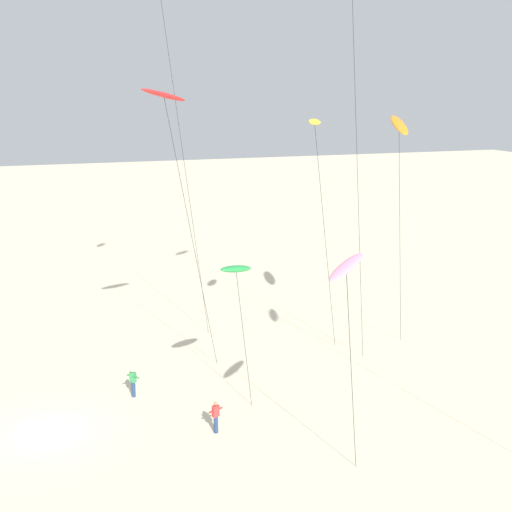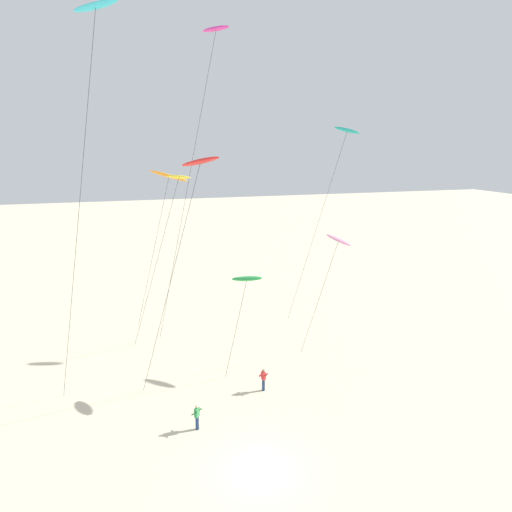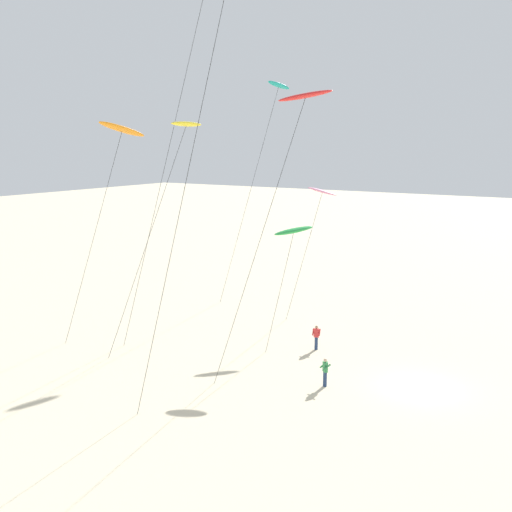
{
  "view_description": "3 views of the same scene",
  "coord_description": "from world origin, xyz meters",
  "px_view_note": "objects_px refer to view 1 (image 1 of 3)",
  "views": [
    {
      "loc": [
        31.45,
        -0.09,
        16.44
      ],
      "look_at": [
        -0.19,
        11.0,
        8.11
      ],
      "focal_mm": 46.44,
      "sensor_mm": 36.0,
      "label": 1
    },
    {
      "loc": [
        -6.36,
        -20.34,
        17.23
      ],
      "look_at": [
        3.15,
        11.22,
        9.18
      ],
      "focal_mm": 31.96,
      "sensor_mm": 36.0,
      "label": 2
    },
    {
      "loc": [
        -32.3,
        -9.25,
        13.73
      ],
      "look_at": [
        0.78,
        11.46,
        6.37
      ],
      "focal_mm": 42.31,
      "sensor_mm": 36.0,
      "label": 3
    }
  ],
  "objects_px": {
    "kite_yellow": "(315,126)",
    "kite_flyer_middle": "(216,416)",
    "kite_red": "(165,98)",
    "kite_green": "(236,269)",
    "kite_pink": "(346,269)",
    "kite_orange": "(399,126)",
    "kite_flyer_nearest": "(133,382)"
  },
  "relations": [
    {
      "from": "kite_yellow",
      "to": "kite_flyer_middle",
      "type": "height_order",
      "value": "kite_yellow"
    },
    {
      "from": "kite_yellow",
      "to": "kite_red",
      "type": "distance_m",
      "value": 8.41
    },
    {
      "from": "kite_green",
      "to": "kite_pink",
      "type": "height_order",
      "value": "kite_pink"
    },
    {
      "from": "kite_pink",
      "to": "kite_orange",
      "type": "bearing_deg",
      "value": 142.28
    },
    {
      "from": "kite_flyer_nearest",
      "to": "kite_flyer_middle",
      "type": "height_order",
      "value": "same"
    },
    {
      "from": "kite_yellow",
      "to": "kite_flyer_nearest",
      "type": "height_order",
      "value": "kite_yellow"
    },
    {
      "from": "kite_orange",
      "to": "kite_flyer_middle",
      "type": "height_order",
      "value": "kite_orange"
    },
    {
      "from": "kite_red",
      "to": "kite_pink",
      "type": "bearing_deg",
      "value": 20.86
    },
    {
      "from": "kite_red",
      "to": "kite_flyer_nearest",
      "type": "relative_size",
      "value": 10.03
    },
    {
      "from": "kite_pink",
      "to": "kite_yellow",
      "type": "bearing_deg",
      "value": 161.7
    },
    {
      "from": "kite_orange",
      "to": "kite_flyer_nearest",
      "type": "height_order",
      "value": "kite_orange"
    },
    {
      "from": "kite_green",
      "to": "kite_flyer_nearest",
      "type": "xyz_separation_m",
      "value": [
        -4.52,
        -4.59,
        -7.17
      ]
    },
    {
      "from": "kite_pink",
      "to": "kite_green",
      "type": "bearing_deg",
      "value": -166.85
    },
    {
      "from": "kite_pink",
      "to": "kite_flyer_nearest",
      "type": "xyz_separation_m",
      "value": [
        -12.47,
        -6.45,
        -9.05
      ]
    },
    {
      "from": "kite_yellow",
      "to": "kite_pink",
      "type": "relative_size",
      "value": 1.45
    },
    {
      "from": "kite_orange",
      "to": "kite_pink",
      "type": "bearing_deg",
      "value": -37.72
    },
    {
      "from": "kite_yellow",
      "to": "kite_red",
      "type": "relative_size",
      "value": 0.9
    },
    {
      "from": "kite_pink",
      "to": "kite_flyer_nearest",
      "type": "height_order",
      "value": "kite_pink"
    },
    {
      "from": "kite_pink",
      "to": "kite_flyer_middle",
      "type": "xyz_separation_m",
      "value": [
        -7.12,
        -3.24,
        -9.05
      ]
    },
    {
      "from": "kite_red",
      "to": "kite_pink",
      "type": "height_order",
      "value": "kite_red"
    },
    {
      "from": "kite_green",
      "to": "kite_orange",
      "type": "height_order",
      "value": "kite_orange"
    },
    {
      "from": "kite_green",
      "to": "kite_orange",
      "type": "xyz_separation_m",
      "value": [
        -3.95,
        11.06,
        6.47
      ]
    },
    {
      "from": "kite_green",
      "to": "kite_pink",
      "type": "bearing_deg",
      "value": 13.15
    },
    {
      "from": "kite_yellow",
      "to": "kite_flyer_nearest",
      "type": "relative_size",
      "value": 9.05
    },
    {
      "from": "kite_yellow",
      "to": "kite_red",
      "type": "xyz_separation_m",
      "value": [
        0.27,
        -8.27,
        1.5
      ]
    },
    {
      "from": "kite_green",
      "to": "kite_pink",
      "type": "relative_size",
      "value": 0.81
    },
    {
      "from": "kite_flyer_middle",
      "to": "kite_flyer_nearest",
      "type": "bearing_deg",
      "value": -148.98
    },
    {
      "from": "kite_pink",
      "to": "kite_flyer_nearest",
      "type": "relative_size",
      "value": 6.26
    },
    {
      "from": "kite_flyer_middle",
      "to": "kite_red",
      "type": "bearing_deg",
      "value": -165.37
    },
    {
      "from": "kite_flyer_middle",
      "to": "kite_green",
      "type": "bearing_deg",
      "value": 121.02
    },
    {
      "from": "kite_yellow",
      "to": "kite_flyer_middle",
      "type": "xyz_separation_m",
      "value": [
        4.64,
        -7.13,
        -13.76
      ]
    },
    {
      "from": "kite_yellow",
      "to": "kite_red",
      "type": "height_order",
      "value": "kite_red"
    }
  ]
}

